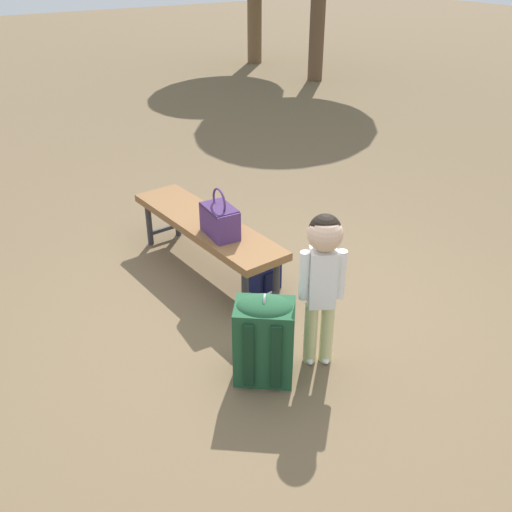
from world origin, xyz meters
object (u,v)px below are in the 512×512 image
object	(u,v)px
park_bench	(206,227)
handbag	(220,219)
child_standing	(323,268)
backpack_large	(264,337)
backpack_small	(264,267)

from	to	relation	value
park_bench	handbag	bearing A→B (deg)	-4.40
child_standing	backpack_large	distance (m)	0.53
handbag	backpack_small	size ratio (longest dim) A/B	0.97
child_standing	backpack_small	world-z (taller)	child_standing
backpack_large	handbag	bearing A→B (deg)	164.52
handbag	backpack_small	xyz separation A→B (m)	(0.20, 0.26, -0.39)
child_standing	handbag	bearing A→B (deg)	-175.75
handbag	child_standing	world-z (taller)	child_standing
backpack_large	child_standing	bearing A→B (deg)	80.81
handbag	backpack_large	xyz separation A→B (m)	(1.03, -0.28, -0.28)
child_standing	backpack_large	size ratio (longest dim) A/B	1.72
park_bench	child_standing	bearing A→B (deg)	2.54
handbag	backpack_large	distance (m)	1.10
child_standing	backpack_small	xyz separation A→B (m)	(-0.89, 0.18, -0.49)
handbag	child_standing	size ratio (longest dim) A/B	0.36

